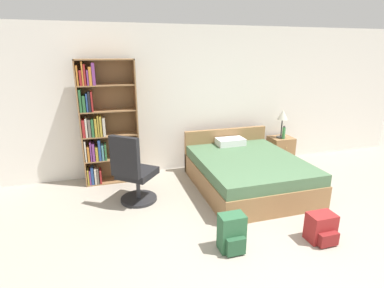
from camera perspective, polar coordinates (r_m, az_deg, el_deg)
The scene contains 10 objects.
ground_plane at distance 3.41m, azimuth 19.51°, elevation -23.02°, with size 14.00×14.00×0.00m, color #A39989.
wall_back at distance 5.60m, azimuth 1.34°, elevation 8.44°, with size 9.00×0.06×2.60m.
bookshelf at distance 5.12m, azimuth -16.86°, elevation 3.60°, with size 0.91×0.30×2.05m.
bed at distance 5.02m, azimuth 10.26°, elevation -5.12°, with size 1.60×1.97×0.77m.
office_chair at distance 4.41m, azimuth -11.09°, elevation -5.54°, with size 0.71×0.72×1.07m.
nightstand at distance 6.27m, azimuth 16.46°, elevation -1.07°, with size 0.44×0.41×0.52m.
table_lamp at distance 6.08m, azimuth 16.88°, elevation 5.01°, with size 0.20×0.20×0.55m.
water_bottle at distance 6.08m, azimuth 17.07°, elevation 2.06°, with size 0.06×0.06×0.25m.
backpack_red at distance 3.96m, azimuth 23.44°, elevation -14.52°, with size 0.31×0.29×0.34m.
backpack_green at distance 3.51m, azimuth 7.63°, elevation -16.57°, with size 0.28×0.25×0.43m.
Camera 1 is at (-1.70, -2.04, 2.15)m, focal length 28.00 mm.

